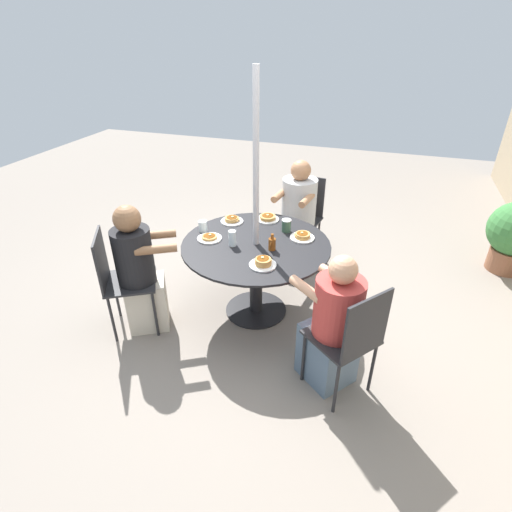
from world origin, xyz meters
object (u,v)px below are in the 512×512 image
(patio_chair_south, at_px, (351,337))
(diner_south, at_px, (333,327))
(patio_table, at_px, (256,258))
(patio_chair_north, at_px, (303,213))
(pancake_plate_c, at_px, (209,238))
(pancake_plate_e, at_px, (268,218))
(pancake_plate_a, at_px, (263,263))
(diner_east, at_px, (140,274))
(pancake_plate_d, at_px, (302,236))
(coffee_cup, at_px, (286,225))
(syrup_bottle, at_px, (272,244))
(diner_north, at_px, (297,219))
(patio_chair_east, at_px, (119,276))
(pancake_plate_b, at_px, (232,220))
(drinking_glass_b, at_px, (232,238))
(drinking_glass_a, at_px, (203,226))

(patio_chair_south, relative_size, diner_south, 0.85)
(patio_table, xyz_separation_m, patio_chair_north, (-1.17, 0.17, -0.03))
(patio_chair_north, xyz_separation_m, pancake_plate_c, (1.22, -0.59, 0.20))
(pancake_plate_c, relative_size, pancake_plate_e, 1.00)
(pancake_plate_a, relative_size, pancake_plate_c, 1.00)
(patio_chair_north, xyz_separation_m, diner_east, (1.66, -1.05, 0.00))
(pancake_plate_d, relative_size, coffee_cup, 1.87)
(pancake_plate_a, relative_size, coffee_cup, 1.87)
(syrup_bottle, bearing_deg, patio_table, -111.76)
(pancake_plate_c, xyz_separation_m, pancake_plate_e, (-0.54, 0.38, 0.01))
(diner_south, relative_size, pancake_plate_a, 5.05)
(patio_table, height_order, diner_south, diner_south)
(diner_north, xyz_separation_m, pancake_plate_a, (1.33, 0.02, 0.22))
(diner_north, height_order, patio_chair_east, diner_north)
(diner_south, distance_m, syrup_bottle, 0.88)
(patio_chair_south, xyz_separation_m, pancake_plate_d, (-0.95, -0.56, 0.21))
(patio_table, bearing_deg, diner_east, -60.34)
(patio_chair_north, bearing_deg, pancake_plate_e, 80.98)
(patio_chair_north, height_order, patio_chair_east, same)
(pancake_plate_c, bearing_deg, pancake_plate_b, 171.20)
(pancake_plate_a, height_order, drinking_glass_b, drinking_glass_b)
(pancake_plate_e, bearing_deg, diner_north, 159.66)
(diner_south, bearing_deg, syrup_bottle, 86.50)
(patio_chair_north, xyz_separation_m, drinking_glass_b, (1.26, -0.35, 0.25))
(patio_table, xyz_separation_m, pancake_plate_b, (-0.34, -0.36, 0.17))
(coffee_cup, xyz_separation_m, drinking_glass_a, (0.24, -0.72, -0.01))
(drinking_glass_a, bearing_deg, pancake_plate_c, 43.42)
(pancake_plate_d, xyz_separation_m, syrup_bottle, (0.28, -0.20, 0.04))
(diner_south, bearing_deg, pancake_plate_a, 103.18)
(patio_chair_north, distance_m, pancake_plate_a, 1.51)
(diner_north, bearing_deg, diner_south, 119.83)
(diner_east, bearing_deg, diner_south, 55.85)
(syrup_bottle, height_order, drinking_glass_a, syrup_bottle)
(coffee_cup, bearing_deg, pancake_plate_e, -128.01)
(pancake_plate_c, relative_size, drinking_glass_a, 2.11)
(pancake_plate_e, xyz_separation_m, coffee_cup, (0.18, 0.23, 0.04))
(pancake_plate_b, xyz_separation_m, pancake_plate_e, (-0.15, 0.32, 0.00))
(diner_east, distance_m, pancake_plate_b, 1.01)
(patio_chair_north, height_order, pancake_plate_d, patio_chair_north)
(patio_chair_east, height_order, pancake_plate_a, patio_chair_east)
(pancake_plate_b, bearing_deg, pancake_plate_e, 115.27)
(patio_chair_south, distance_m, drinking_glass_a, 1.68)
(patio_chair_north, bearing_deg, patio_chair_east, 64.04)
(diner_north, height_order, pancake_plate_b, diner_north)
(diner_north, height_order, pancake_plate_c, diner_north)
(pancake_plate_d, distance_m, pancake_plate_e, 0.49)
(patio_chair_north, bearing_deg, drinking_glass_a, 65.61)
(patio_table, relative_size, patio_chair_south, 1.38)
(diner_east, xyz_separation_m, pancake_plate_e, (-0.99, 0.83, 0.20))
(pancake_plate_b, relative_size, drinking_glass_b, 1.59)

